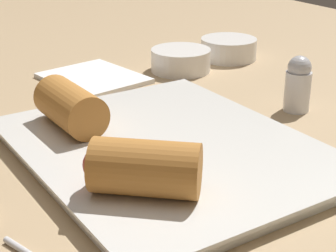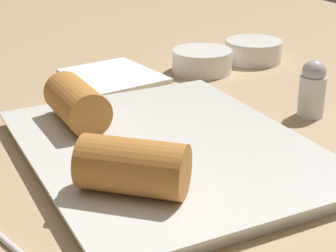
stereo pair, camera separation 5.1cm
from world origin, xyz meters
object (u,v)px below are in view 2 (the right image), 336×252
at_px(napkin, 113,76).
at_px(dipping_bowl_far, 254,50).
at_px(dipping_bowl_near, 202,60).
at_px(salt_shaker, 310,87).
at_px(serving_plate, 168,150).

bearing_deg(napkin, dipping_bowl_far, 85.85).
distance_m(dipping_bowl_near, salt_shaker, 0.20).
xyz_separation_m(dipping_bowl_near, dipping_bowl_far, (-0.01, 0.09, 0.00)).
bearing_deg(napkin, dipping_bowl_near, 77.09).
relative_size(dipping_bowl_far, salt_shaker, 1.29).
bearing_deg(dipping_bowl_near, serving_plate, -36.51).
distance_m(serving_plate, dipping_bowl_near, 0.28).
height_order(serving_plate, napkin, serving_plate).
bearing_deg(serving_plate, dipping_bowl_near, 143.49).
height_order(napkin, salt_shaker, salt_shaker).
xyz_separation_m(dipping_bowl_near, salt_shaker, (0.20, 0.02, 0.02)).
bearing_deg(serving_plate, napkin, 169.96).
distance_m(dipping_bowl_far, napkin, 0.22).
relative_size(serving_plate, napkin, 2.18).
xyz_separation_m(dipping_bowl_far, napkin, (-0.02, -0.22, -0.01)).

